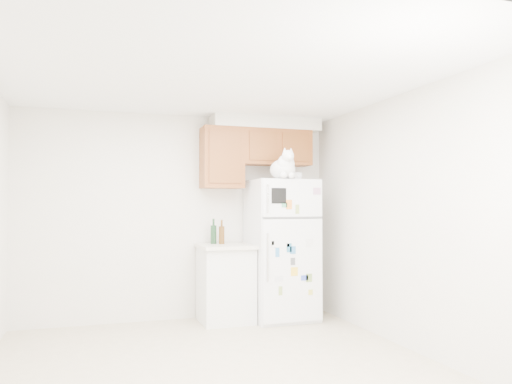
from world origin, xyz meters
name	(u,v)px	position (x,y,z in m)	size (l,w,h in m)	color
ground_plane	(218,371)	(0.00, 0.00, -0.01)	(3.80, 4.00, 0.01)	beige
room_shell	(225,174)	(0.12, 0.24, 1.67)	(3.84, 4.04, 2.52)	silver
refrigerator	(282,249)	(1.20, 1.61, 0.85)	(0.76, 0.78, 1.70)	white
base_counter	(226,283)	(0.51, 1.68, 0.46)	(0.64, 0.64, 0.92)	white
cat	(284,168)	(1.13, 1.35, 1.84)	(0.35, 0.51, 0.36)	white
storage_box_back	(293,177)	(1.36, 1.63, 1.75)	(0.18, 0.13, 0.10)	white
storage_box_front	(294,177)	(1.36, 1.59, 1.74)	(0.15, 0.11, 0.09)	white
bottle_green	(213,231)	(0.40, 1.83, 1.07)	(0.07, 0.07, 0.31)	#19381E
bottle_amber	(222,232)	(0.49, 1.78, 1.07)	(0.07, 0.07, 0.29)	#593814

